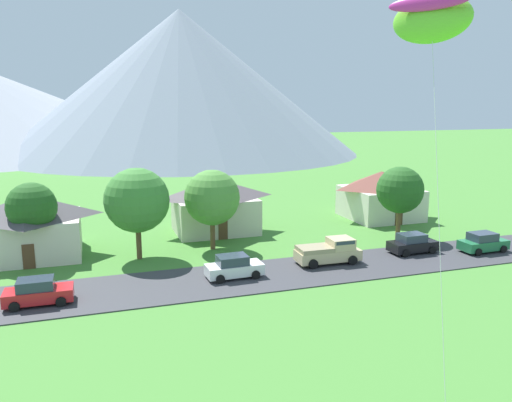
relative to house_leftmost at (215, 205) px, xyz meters
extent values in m
cube|color=#38383D|center=(-1.56, -13.96, -2.77)|extent=(160.00, 6.93, 0.08)
cone|color=gray|center=(11.59, 83.41, 15.09)|extent=(89.88, 89.88, 35.80)
cube|color=beige|center=(0.00, 0.00, -1.06)|extent=(7.89, 6.05, 3.50)
pyramid|color=#564C51|center=(0.00, 0.00, 1.65)|extent=(8.52, 6.53, 1.93)
cube|color=brown|center=(0.00, -3.04, -1.81)|extent=(0.90, 0.06, 2.00)
cube|color=beige|center=(-16.61, -3.15, -1.11)|extent=(7.74, 7.06, 3.41)
pyramid|color=#474247|center=(-16.61, -3.15, 1.54)|extent=(8.36, 7.62, 1.88)
cube|color=brown|center=(-16.61, -6.69, -1.81)|extent=(0.90, 0.06, 2.00)
cube|color=beige|center=(19.16, 0.36, -1.10)|extent=(7.39, 7.38, 3.43)
pyramid|color=brown|center=(19.16, 0.36, 1.56)|extent=(7.98, 7.97, 1.88)
cube|color=brown|center=(19.16, -3.35, -1.81)|extent=(0.90, 0.06, 2.00)
cylinder|color=brown|center=(-16.20, -5.67, -1.17)|extent=(0.44, 0.44, 3.29)
sphere|color=#23561E|center=(-16.20, -5.67, 1.93)|extent=(3.88, 3.88, 3.88)
cylinder|color=brown|center=(-8.16, -6.66, -1.32)|extent=(0.44, 0.44, 2.98)
sphere|color=#3D7F33|center=(-8.16, -6.66, 2.16)|extent=(5.32, 5.32, 5.32)
cylinder|color=brown|center=(16.01, -7.89, -1.28)|extent=(0.44, 0.44, 3.06)
sphere|color=#23561E|center=(16.01, -7.89, 1.91)|extent=(4.42, 4.42, 4.42)
cylinder|color=brown|center=(-1.67, -5.81, -1.39)|extent=(0.44, 0.44, 2.83)
sphere|color=#4C8938|center=(-1.67, -5.81, 1.85)|extent=(4.88, 4.88, 4.88)
cube|color=white|center=(-1.94, -13.76, -2.13)|extent=(4.26, 1.93, 0.80)
cube|color=#2D3847|center=(-2.09, -13.77, -1.39)|extent=(2.25, 1.65, 0.68)
cylinder|color=black|center=(-0.62, -12.80, -2.41)|extent=(0.65, 0.26, 0.64)
cylinder|color=black|center=(-0.56, -14.64, -2.41)|extent=(0.65, 0.26, 0.64)
cylinder|color=black|center=(-3.32, -12.89, -2.41)|extent=(0.65, 0.26, 0.64)
cylinder|color=black|center=(-3.26, -14.73, -2.41)|extent=(0.65, 0.26, 0.64)
cube|color=black|center=(14.40, -12.53, -2.13)|extent=(4.24, 1.90, 0.80)
cube|color=#2D3847|center=(14.25, -12.53, -1.39)|extent=(2.24, 1.64, 0.68)
cylinder|color=black|center=(15.73, -11.58, -2.41)|extent=(0.65, 0.26, 0.64)
cylinder|color=black|center=(15.77, -13.42, -2.41)|extent=(0.65, 0.26, 0.64)
cylinder|color=black|center=(13.03, -11.64, -2.41)|extent=(0.65, 0.26, 0.64)
cylinder|color=black|center=(13.07, -13.48, -2.41)|extent=(0.65, 0.26, 0.64)
cube|color=red|center=(-15.25, -14.68, -2.13)|extent=(4.21, 1.83, 0.80)
cube|color=#2D3847|center=(-15.40, -14.68, -1.39)|extent=(2.21, 1.60, 0.68)
cylinder|color=black|center=(-13.89, -13.77, -2.41)|extent=(0.64, 0.25, 0.64)
cylinder|color=black|center=(-13.91, -15.61, -2.41)|extent=(0.64, 0.25, 0.64)
cylinder|color=black|center=(-16.59, -13.75, -2.41)|extent=(0.64, 0.25, 0.64)
cylinder|color=black|center=(-16.61, -15.59, -2.41)|extent=(0.64, 0.25, 0.64)
cube|color=#237042|center=(20.44, -14.16, -2.13)|extent=(4.24, 1.89, 0.80)
cube|color=#2D3847|center=(20.29, -14.17, -1.39)|extent=(2.23, 1.63, 0.68)
cylinder|color=black|center=(21.77, -13.22, -2.41)|extent=(0.64, 0.25, 0.64)
cylinder|color=black|center=(21.81, -15.06, -2.41)|extent=(0.64, 0.25, 0.64)
cylinder|color=black|center=(19.07, -13.27, -2.41)|extent=(0.64, 0.25, 0.64)
cylinder|color=black|center=(19.11, -15.11, -2.41)|extent=(0.64, 0.25, 0.64)
cube|color=#C6B284|center=(6.14, -12.87, -2.06)|extent=(5.25, 2.12, 0.84)
cube|color=#C6B284|center=(7.24, -12.89, -1.19)|extent=(1.94, 1.89, 0.90)
cube|color=#2D3847|center=(7.24, -12.89, -0.92)|extent=(1.66, 1.92, 0.28)
cube|color=tan|center=(4.99, -12.84, -1.46)|extent=(2.75, 2.02, 0.36)
cylinder|color=black|center=(7.86, -11.89, -2.35)|extent=(0.77, 0.30, 0.76)
cylinder|color=black|center=(7.81, -13.93, -2.35)|extent=(0.77, 0.30, 0.76)
cylinder|color=black|center=(4.46, -11.81, -2.35)|extent=(0.77, 0.30, 0.76)
cylinder|color=black|center=(4.41, -13.85, -2.35)|extent=(0.77, 0.30, 0.76)
ellipsoid|color=#72D133|center=(2.13, -29.67, 13.36)|extent=(3.04, 3.60, 2.19)
ellipsoid|color=#D12D9E|center=(1.73, -29.93, 13.96)|extent=(2.24, 3.12, 0.75)
cylinder|color=silver|center=(0.82, -32.57, 6.05)|extent=(2.66, 5.82, 14.63)
camera|label=1|loc=(-11.63, -48.18, 9.97)|focal=35.47mm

